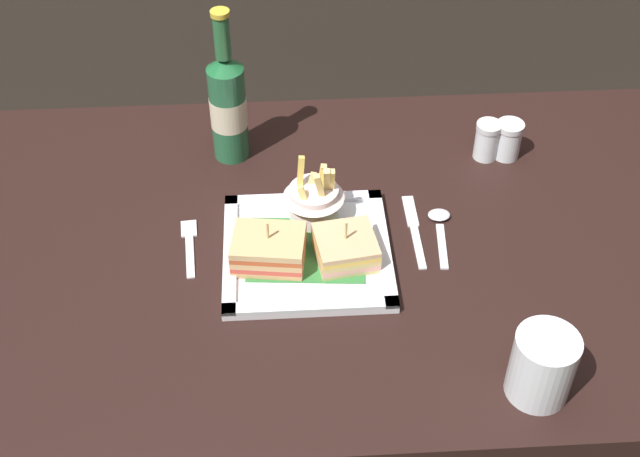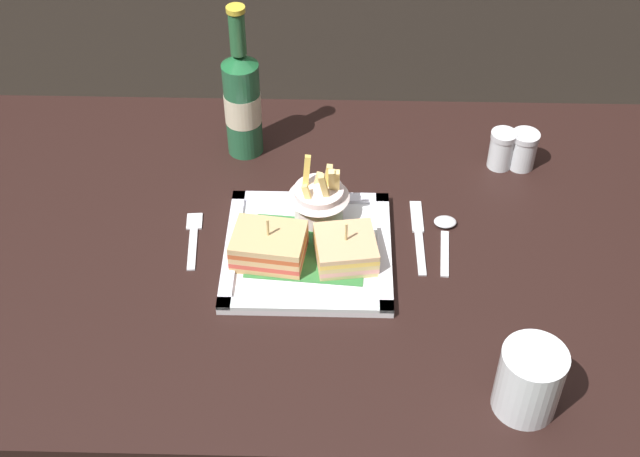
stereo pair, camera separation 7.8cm
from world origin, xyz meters
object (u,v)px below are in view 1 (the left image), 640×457
Objects in this scene: sandwich_half_left at (269,249)px; dining_table at (332,287)px; water_glass at (541,368)px; square_plate at (307,252)px; pepper_shaker at (508,142)px; fries_cup at (314,197)px; spoon at (440,223)px; salt_shaker at (487,142)px; fork at (190,244)px; beer_bottle at (228,105)px; knife at (414,228)px; sandwich_half_right at (346,248)px.

dining_table is at bearing 25.50° from sandwich_half_left.
sandwich_half_left is 1.14× the size of water_glass.
pepper_shaker reaches higher than square_plate.
fries_cup reaches higher than spoon.
fork is at bearing -159.10° from salt_shaker.
dining_table is 14.06× the size of water_glass.
water_glass is (0.24, -0.29, 0.15)m from dining_table.
beer_bottle reaches higher than sandwich_half_left.
water_glass is at bearing -69.75° from knife.
square_plate is 0.41m from pepper_shaker.
fries_cup is at bearing 52.33° from sandwich_half_left.
knife is at bearing -130.22° from salt_shaker.
fries_cup is at bearing 78.48° from square_plate.
knife is (0.11, 0.07, -0.03)m from sandwich_half_right.
dining_table is at bearing -148.11° from pepper_shaker.
knife is (0.13, 0.02, 0.11)m from dining_table.
sandwich_half_left is at bearing -77.62° from beer_bottle.
knife is (0.15, -0.03, -0.05)m from fries_cup.
beer_bottle is 0.39m from spoon.
beer_bottle reaches higher than spoon.
fork is at bearing 169.87° from square_plate.
beer_bottle reaches higher than fork.
fries_cup is (0.07, 0.09, 0.02)m from sandwich_half_left.
spoon is at bearing 8.60° from dining_table.
spoon is (0.21, 0.05, -0.00)m from square_plate.
sandwich_half_right is 0.36× the size of beer_bottle.
spoon is (0.19, -0.02, -0.05)m from fries_cup.
pepper_shaker is (0.35, 0.22, 0.02)m from square_plate.
spoon is (0.27, 0.07, -0.03)m from sandwich_half_left.
salt_shaker is 1.02× the size of pepper_shaker.
salt_shaker is at bearing 26.05° from fries_cup.
fries_cup reaches higher than square_plate.
pepper_shaker is at bearing 23.59° from fries_cup.
dining_table is 0.20m from spoon.
dining_table is at bearing -170.91° from knife.
dining_table is 5.64× the size of square_plate.
water_glass is (0.34, -0.24, 0.01)m from sandwich_half_left.
beer_bottle is at bearing 126.19° from fries_cup.
sandwich_half_right is 0.78× the size of fork.
sandwich_half_left is (-0.10, -0.05, 0.14)m from dining_table.
spoon is (-0.07, 0.32, -0.04)m from water_glass.
fork is 0.97× the size of spoon.
salt_shaker reaches higher than dining_table.
pepper_shaker is at bearing 0.00° from salt_shaker.
water_glass is at bearing -76.86° from spoon.
knife is (0.22, 0.07, -0.03)m from sandwich_half_left.
knife is at bearing -172.94° from spoon.
salt_shaker is (0.26, 0.24, -0.00)m from sandwich_half_right.
dining_table is 0.16m from fries_cup.
square_plate reaches higher than dining_table.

